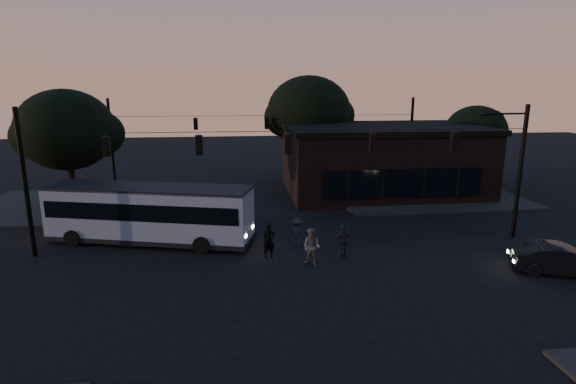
{
  "coord_description": "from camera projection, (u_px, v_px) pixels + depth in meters",
  "views": [
    {
      "loc": [
        -2.66,
        -18.87,
        8.42
      ],
      "look_at": [
        0.0,
        4.0,
        3.0
      ],
      "focal_mm": 28.0,
      "sensor_mm": 36.0,
      "label": 1
    }
  ],
  "objects": [
    {
      "name": "car",
      "position": [
        562.0,
        260.0,
        20.52
      ],
      "size": [
        4.45,
        2.91,
        1.39
      ],
      "primitive_type": "imported",
      "rotation": [
        0.0,
        0.0,
        1.19
      ],
      "color": "black",
      "rests_on": "ground"
    },
    {
      "name": "signal_rig_far",
      "position": [
        267.0,
        137.0,
        38.84
      ],
      "size": [
        26.24,
        0.3,
        7.5
      ],
      "color": "black",
      "rests_on": "ground"
    },
    {
      "name": "pedestrian_a",
      "position": [
        269.0,
        241.0,
        22.42
      ],
      "size": [
        0.74,
        0.58,
        1.8
      ],
      "primitive_type": "imported",
      "rotation": [
        0.0,
        0.0,
        0.26
      ],
      "color": "black",
      "rests_on": "ground"
    },
    {
      "name": "ground",
      "position": [
        298.0,
        276.0,
        20.47
      ],
      "size": [
        120.0,
        120.0,
        0.0
      ],
      "primitive_type": "plane",
      "color": "black",
      "rests_on": "ground"
    },
    {
      "name": "bus",
      "position": [
        149.0,
        211.0,
        24.5
      ],
      "size": [
        11.53,
        5.46,
        3.17
      ],
      "rotation": [
        0.0,
        0.0,
        -0.27
      ],
      "color": "gray",
      "rests_on": "ground"
    },
    {
      "name": "sidewalk_far_left",
      "position": [
        80.0,
        205.0,
        32.41
      ],
      "size": [
        14.0,
        10.0,
        0.15
      ],
      "primitive_type": "cube",
      "color": "black",
      "rests_on": "ground"
    },
    {
      "name": "pedestrian_d",
      "position": [
        297.0,
        232.0,
        24.28
      ],
      "size": [
        1.11,
        0.85,
        1.53
      ],
      "primitive_type": "imported",
      "rotation": [
        0.0,
        0.0,
        2.82
      ],
      "color": "black",
      "rests_on": "ground"
    },
    {
      "name": "building",
      "position": [
        381.0,
        159.0,
        36.31
      ],
      "size": [
        15.4,
        10.41,
        5.4
      ],
      "color": "black",
      "rests_on": "ground"
    },
    {
      "name": "sidewalk_far_right",
      "position": [
        424.0,
        195.0,
        35.34
      ],
      "size": [
        14.0,
        10.0,
        0.15
      ],
      "primitive_type": "cube",
      "color": "black",
      "rests_on": "ground"
    },
    {
      "name": "tree_left",
      "position": [
        66.0,
        130.0,
        30.19
      ],
      "size": [
        6.4,
        6.4,
        8.3
      ],
      "color": "black",
      "rests_on": "ground"
    },
    {
      "name": "pedestrian_c",
      "position": [
        343.0,
        241.0,
        22.6
      ],
      "size": [
        1.07,
        0.62,
        1.71
      ],
      "primitive_type": "imported",
      "rotation": [
        0.0,
        0.0,
        3.36
      ],
      "color": "black",
      "rests_on": "ground"
    },
    {
      "name": "pedestrian_b",
      "position": [
        312.0,
        247.0,
        21.5
      ],
      "size": [
        1.14,
        1.1,
        1.85
      ],
      "primitive_type": "imported",
      "rotation": [
        0.0,
        0.0,
        -0.66
      ],
      "color": "#505049",
      "rests_on": "ground"
    },
    {
      "name": "tree_right",
      "position": [
        476.0,
        131.0,
        38.84
      ],
      "size": [
        5.2,
        5.2,
        6.86
      ],
      "color": "black",
      "rests_on": "ground"
    },
    {
      "name": "tree_behind",
      "position": [
        309.0,
        112.0,
        40.77
      ],
      "size": [
        7.6,
        7.6,
        9.43
      ],
      "color": "black",
      "rests_on": "ground"
    },
    {
      "name": "signal_rig_near",
      "position": [
        288.0,
        165.0,
        23.32
      ],
      "size": [
        26.24,
        0.3,
        7.5
      ],
      "color": "black",
      "rests_on": "ground"
    }
  ]
}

